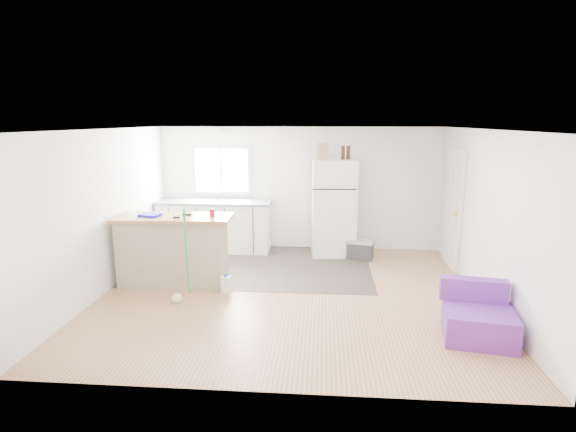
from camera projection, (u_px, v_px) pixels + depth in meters
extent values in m
cube|color=#96603F|center=(290.00, 293.00, 6.68)|extent=(5.50, 5.00, 0.01)
cube|color=white|center=(290.00, 129.00, 6.18)|extent=(5.50, 5.00, 0.01)
cube|color=white|center=(300.00, 188.00, 8.87)|extent=(5.50, 0.01, 2.40)
cube|color=white|center=(270.00, 272.00, 3.99)|extent=(5.50, 0.01, 2.40)
cube|color=white|center=(105.00, 211.00, 6.64)|extent=(0.01, 5.00, 2.40)
cube|color=white|center=(488.00, 218.00, 6.22)|extent=(0.01, 5.00, 2.40)
cube|color=#342B27|center=(255.00, 265.00, 7.96)|extent=(4.05, 2.50, 0.00)
cube|color=white|center=(222.00, 170.00, 8.90)|extent=(1.18, 0.04, 0.98)
cube|color=white|center=(222.00, 170.00, 8.88)|extent=(1.05, 0.01, 0.85)
cube|color=white|center=(221.00, 170.00, 8.88)|extent=(0.03, 0.02, 0.85)
cube|color=white|center=(453.00, 209.00, 7.77)|extent=(0.05, 0.82, 2.03)
cube|color=white|center=(454.00, 209.00, 7.77)|extent=(0.03, 0.92, 2.10)
sphere|color=gold|center=(456.00, 214.00, 7.47)|extent=(0.07, 0.07, 0.07)
cylinder|color=white|center=(224.00, 130.00, 7.45)|extent=(0.30, 0.30, 0.07)
cube|color=white|center=(215.00, 227.00, 8.81)|extent=(2.15, 0.65, 0.95)
cube|color=slate|center=(214.00, 202.00, 8.71)|extent=(2.22, 0.69, 0.04)
cube|color=silver|center=(214.00, 202.00, 8.68)|extent=(0.59, 0.45, 0.06)
cube|color=tan|center=(173.00, 252.00, 6.97)|extent=(1.64, 0.63, 1.04)
cube|color=#A67F47|center=(173.00, 218.00, 6.85)|extent=(1.80, 0.74, 0.05)
cube|color=white|center=(333.00, 207.00, 8.49)|extent=(0.86, 0.81, 1.82)
cube|color=black|center=(334.00, 189.00, 8.04)|extent=(0.80, 0.07, 0.02)
cube|color=silver|center=(317.00, 176.00, 8.01)|extent=(0.03, 0.02, 0.33)
cube|color=silver|center=(316.00, 220.00, 8.18)|extent=(0.03, 0.02, 0.64)
cube|color=#303033|center=(360.00, 251.00, 8.32)|extent=(0.52, 0.41, 0.30)
cube|color=#99999C|center=(360.00, 241.00, 8.28)|extent=(0.54, 0.43, 0.06)
cube|color=#6B2E96|center=(479.00, 324.00, 5.26)|extent=(0.89, 0.86, 0.37)
cube|color=#6B2E96|center=(473.00, 289.00, 5.46)|extent=(0.80, 0.31, 0.28)
cube|color=white|center=(226.00, 285.00, 6.68)|extent=(0.15, 0.12, 0.25)
cylinder|color=#1950AF|center=(226.00, 275.00, 6.65)|extent=(0.06, 0.06, 0.05)
cylinder|color=green|center=(187.00, 253.00, 6.30)|extent=(0.12, 0.35, 1.32)
sphere|color=beige|center=(177.00, 298.00, 6.32)|extent=(0.15, 0.15, 0.15)
cylinder|color=red|center=(212.00, 213.00, 6.81)|extent=(0.09, 0.09, 0.12)
cube|color=#1417C4|center=(150.00, 215.00, 6.83)|extent=(0.35, 0.29, 0.04)
cube|color=black|center=(187.00, 214.00, 6.90)|extent=(0.14, 0.07, 0.03)
cube|color=black|center=(176.00, 217.00, 6.71)|extent=(0.11, 0.06, 0.03)
cube|color=tan|center=(323.00, 151.00, 8.20)|extent=(0.21, 0.12, 0.30)
cylinder|color=#3C1C0A|center=(343.00, 153.00, 8.16)|extent=(0.07, 0.07, 0.25)
cylinder|color=#3C1C0A|center=(348.00, 152.00, 8.22)|extent=(0.07, 0.07, 0.25)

